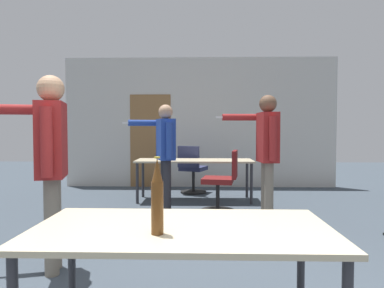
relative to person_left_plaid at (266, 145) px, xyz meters
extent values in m
cube|color=beige|center=(-0.90, 3.05, 0.37)|extent=(5.98, 0.10, 2.86)
cube|color=olive|center=(-2.00, 3.00, -0.04)|extent=(0.90, 0.02, 2.05)
cube|color=#C6B793|center=(-0.97, -2.70, -0.34)|extent=(1.64, 0.83, 0.03)
cylinder|color=#2D2D33|center=(-1.73, -2.34, -0.71)|extent=(0.05, 0.05, 0.70)
cylinder|color=#2D2D33|center=(-0.21, -2.34, -0.71)|extent=(0.05, 0.05, 0.70)
cube|color=#C6B793|center=(-0.99, 1.53, -0.34)|extent=(2.07, 0.69, 0.03)
cylinder|color=#2D2D33|center=(-1.97, 1.24, -0.71)|extent=(0.05, 0.05, 0.70)
cylinder|color=#2D2D33|center=(-0.01, 1.24, -0.71)|extent=(0.05, 0.05, 0.70)
cylinder|color=#2D2D33|center=(-1.97, 1.81, -0.71)|extent=(0.05, 0.05, 0.70)
cylinder|color=#2D2D33|center=(-0.01, 1.81, -0.71)|extent=(0.05, 0.05, 0.70)
cylinder|color=slate|center=(0.02, -0.08, -0.64)|extent=(0.12, 0.12, 0.84)
cylinder|color=slate|center=(0.01, 0.08, -0.64)|extent=(0.12, 0.12, 0.84)
cube|color=maroon|center=(0.01, 0.00, 0.11)|extent=(0.25, 0.40, 0.66)
sphere|color=brown|center=(0.01, 0.00, 0.55)|extent=(0.23, 0.23, 0.23)
cylinder|color=maroon|center=(0.04, -0.24, 0.10)|extent=(0.09, 0.09, 0.57)
cylinder|color=maroon|center=(-0.29, 0.21, 0.38)|extent=(0.58, 0.14, 0.09)
cube|color=white|center=(-0.60, 0.19, 0.38)|extent=(0.12, 0.05, 0.03)
cylinder|color=slate|center=(-2.17, -1.67, -0.64)|extent=(0.12, 0.12, 0.85)
cylinder|color=slate|center=(-2.21, -1.51, -0.64)|extent=(0.12, 0.12, 0.85)
cube|color=maroon|center=(-2.19, -1.59, 0.12)|extent=(0.31, 0.44, 0.67)
sphere|color=tan|center=(-2.19, -1.59, 0.57)|extent=(0.23, 0.23, 0.23)
cylinder|color=maroon|center=(-2.12, -1.83, 0.11)|extent=(0.09, 0.09, 0.58)
cylinder|color=maroon|center=(-2.53, -1.43, 0.39)|extent=(0.58, 0.24, 0.09)
cylinder|color=#28282D|center=(-1.39, 0.65, -0.66)|extent=(0.12, 0.12, 0.80)
cylinder|color=#28282D|center=(-1.45, 0.81, -0.66)|extent=(0.12, 0.12, 0.80)
cube|color=#23429E|center=(-1.42, 0.73, 0.06)|extent=(0.34, 0.46, 0.63)
sphere|color=tan|center=(-1.42, 0.73, 0.49)|extent=(0.22, 0.22, 0.22)
cylinder|color=#23429E|center=(-1.34, 0.49, 0.04)|extent=(0.10, 0.10, 0.55)
cylinder|color=#23429E|center=(-1.76, 0.88, 0.32)|extent=(0.55, 0.26, 0.10)
cube|color=white|center=(-2.05, 0.78, 0.32)|extent=(0.13, 0.07, 0.03)
cylinder|color=black|center=(-1.03, 2.29, -1.05)|extent=(0.52, 0.52, 0.03)
cylinder|color=black|center=(-1.03, 2.29, -0.82)|extent=(0.06, 0.06, 0.42)
cube|color=navy|center=(-1.03, 2.29, -0.57)|extent=(0.59, 0.59, 0.08)
cube|color=navy|center=(-1.12, 2.04, -0.32)|extent=(0.43, 0.21, 0.42)
cylinder|color=black|center=(-0.61, 0.69, -1.05)|extent=(0.52, 0.52, 0.03)
cylinder|color=black|center=(-0.61, 0.69, -0.82)|extent=(0.06, 0.06, 0.42)
cube|color=maroon|center=(-0.61, 0.69, -0.57)|extent=(0.53, 0.53, 0.08)
cube|color=maroon|center=(-0.36, 0.64, -0.32)|extent=(0.13, 0.44, 0.42)
cylinder|color=#563314|center=(-1.09, -2.84, -0.19)|extent=(0.06, 0.06, 0.27)
cone|color=#563314|center=(-1.09, -2.84, 0.00)|extent=(0.06, 0.06, 0.12)
cylinder|color=gold|center=(-1.09, -2.84, 0.06)|extent=(0.03, 0.03, 0.01)
camera|label=1|loc=(-0.86, -4.57, 0.20)|focal=32.00mm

